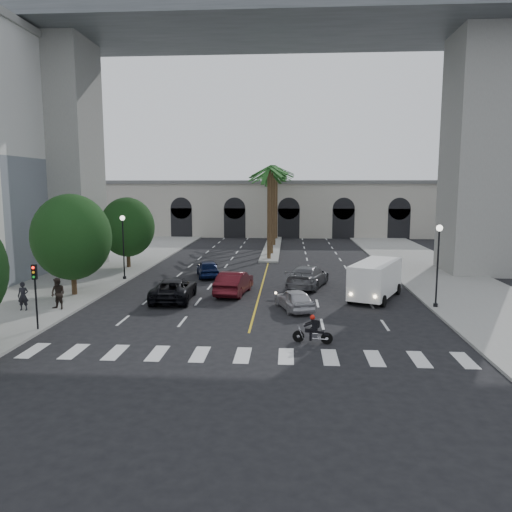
% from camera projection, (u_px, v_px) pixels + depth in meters
% --- Properties ---
extents(ground, '(140.00, 140.00, 0.00)m').
position_uv_depth(ground, '(246.00, 345.00, 24.48)').
color(ground, black).
rests_on(ground, ground).
extents(sidewalk_left, '(8.00, 100.00, 0.15)m').
position_uv_depth(sidewalk_left, '(77.00, 281.00, 40.28)').
color(sidewalk_left, gray).
rests_on(sidewalk_left, ground).
extents(sidewalk_right, '(8.00, 100.00, 0.15)m').
position_uv_depth(sidewalk_right, '(457.00, 286.00, 38.30)').
color(sidewalk_right, gray).
rests_on(sidewalk_right, ground).
extents(median, '(2.00, 24.00, 0.20)m').
position_uv_depth(median, '(272.00, 248.00, 62.00)').
color(median, gray).
rests_on(median, ground).
extents(pier_building, '(71.00, 10.50, 8.50)m').
position_uv_depth(pier_building, '(276.00, 208.00, 78.21)').
color(pier_building, '#B7B4A4').
rests_on(pier_building, ground).
extents(bridge, '(75.00, 13.00, 26.00)m').
position_uv_depth(bridge, '(306.00, 61.00, 43.38)').
color(bridge, gray).
rests_on(bridge, ground).
extents(palm_a, '(3.20, 3.20, 10.30)m').
position_uv_depth(palm_a, '(269.00, 172.00, 50.86)').
color(palm_a, '#47331E').
rests_on(palm_a, ground).
extents(palm_b, '(3.20, 3.20, 10.60)m').
position_uv_depth(palm_b, '(272.00, 171.00, 54.77)').
color(palm_b, '#47331E').
rests_on(palm_b, ground).
extents(palm_c, '(3.20, 3.20, 10.10)m').
position_uv_depth(palm_c, '(270.00, 176.00, 58.80)').
color(palm_c, '#47331E').
rests_on(palm_c, ground).
extents(palm_d, '(3.20, 3.20, 10.90)m').
position_uv_depth(palm_d, '(274.00, 170.00, 62.63)').
color(palm_d, '#47331E').
rests_on(palm_d, ground).
extents(palm_e, '(3.20, 3.20, 10.40)m').
position_uv_depth(palm_e, '(273.00, 175.00, 66.66)').
color(palm_e, '#47331E').
rests_on(palm_e, ground).
extents(palm_f, '(3.20, 3.20, 10.70)m').
position_uv_depth(palm_f, '(276.00, 173.00, 70.55)').
color(palm_f, '#47331E').
rests_on(palm_f, ground).
extents(street_tree_mid, '(5.44, 5.44, 7.21)m').
position_uv_depth(street_tree_mid, '(72.00, 237.00, 34.62)').
color(street_tree_mid, '#382616').
rests_on(street_tree_mid, ground).
extents(street_tree_far, '(5.04, 5.04, 6.68)m').
position_uv_depth(street_tree_far, '(127.00, 227.00, 46.52)').
color(street_tree_far, '#382616').
rests_on(street_tree_far, ground).
extents(lamp_post_left_far, '(0.40, 0.40, 5.35)m').
position_uv_depth(lamp_post_left_far, '(123.00, 242.00, 40.58)').
color(lamp_post_left_far, black).
rests_on(lamp_post_left_far, ground).
extents(lamp_post_right, '(0.40, 0.40, 5.35)m').
position_uv_depth(lamp_post_right, '(438.00, 259.00, 31.18)').
color(lamp_post_right, black).
rests_on(lamp_post_right, ground).
extents(traffic_signal_far, '(0.25, 0.18, 3.65)m').
position_uv_depth(traffic_signal_far, '(35.00, 286.00, 26.35)').
color(traffic_signal_far, black).
rests_on(traffic_signal_far, ground).
extents(motorcycle_rider, '(1.99, 0.59, 1.45)m').
position_uv_depth(motorcycle_rider, '(314.00, 330.00, 24.68)').
color(motorcycle_rider, black).
rests_on(motorcycle_rider, ground).
extents(car_a, '(2.73, 4.28, 1.36)m').
position_uv_depth(car_a, '(295.00, 299.00, 31.31)').
color(car_a, '#B3B2B7').
rests_on(car_a, ground).
extents(car_b, '(2.46, 5.27, 1.67)m').
position_uv_depth(car_b, '(234.00, 283.00, 35.84)').
color(car_b, '#460E14').
rests_on(car_b, ground).
extents(car_c, '(2.75, 5.61, 1.53)m').
position_uv_depth(car_c, '(174.00, 289.00, 33.91)').
color(car_c, black).
rests_on(car_c, ground).
extents(car_d, '(3.88, 6.21, 1.68)m').
position_uv_depth(car_d, '(308.00, 276.00, 38.32)').
color(car_d, slate).
rests_on(car_d, ground).
extents(car_e, '(2.70, 4.56, 1.45)m').
position_uv_depth(car_e, '(208.00, 269.00, 42.56)').
color(car_e, '#0E1941').
rests_on(car_e, ground).
extents(cargo_van, '(4.53, 6.43, 2.58)m').
position_uv_depth(cargo_van, '(375.00, 278.00, 34.22)').
color(cargo_van, white).
rests_on(cargo_van, ground).
extents(pedestrian_a, '(0.70, 0.51, 1.76)m').
position_uv_depth(pedestrian_a, '(23.00, 296.00, 30.60)').
color(pedestrian_a, black).
rests_on(pedestrian_a, sidewalk_left).
extents(pedestrian_b, '(1.13, 0.99, 1.96)m').
position_uv_depth(pedestrian_b, '(58.00, 294.00, 30.85)').
color(pedestrian_b, black).
rests_on(pedestrian_b, sidewalk_left).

